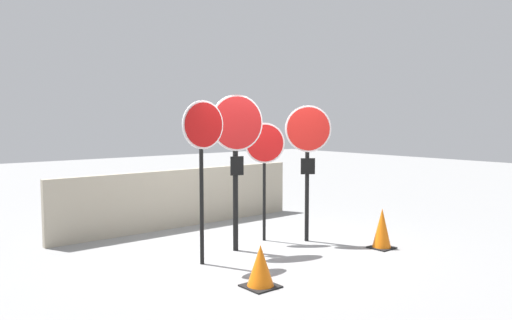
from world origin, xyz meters
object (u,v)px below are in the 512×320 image
(stop_sign_2, at_px, (265,152))
(stop_sign_3, at_px, (308,144))
(stop_sign_0, at_px, (203,142))
(stop_sign_1, at_px, (237,141))
(traffic_cone_0, at_px, (260,266))
(traffic_cone_1, at_px, (382,228))

(stop_sign_2, xyz_separation_m, stop_sign_3, (0.54, -0.51, 0.14))
(stop_sign_0, xyz_separation_m, stop_sign_1, (0.83, 0.29, -0.01))
(stop_sign_0, distance_m, stop_sign_1, 0.88)
(stop_sign_1, bearing_deg, stop_sign_2, 30.78)
(stop_sign_0, distance_m, stop_sign_3, 2.16)
(stop_sign_0, xyz_separation_m, traffic_cone_0, (0.01, -1.28, -1.53))
(stop_sign_0, xyz_separation_m, stop_sign_2, (1.62, 0.52, -0.23))
(stop_sign_1, distance_m, stop_sign_3, 1.36)
(stop_sign_0, distance_m, traffic_cone_0, 1.99)
(stop_sign_3, relative_size, traffic_cone_1, 3.54)
(stop_sign_2, xyz_separation_m, traffic_cone_0, (-1.61, -1.79, -1.30))
(stop_sign_2, bearing_deg, stop_sign_0, -130.93)
(traffic_cone_0, bearing_deg, stop_sign_0, 90.38)
(traffic_cone_0, relative_size, traffic_cone_1, 0.82)
(stop_sign_2, height_order, stop_sign_3, stop_sign_3)
(stop_sign_1, relative_size, traffic_cone_1, 3.77)
(stop_sign_3, bearing_deg, traffic_cone_1, -25.79)
(stop_sign_3, height_order, traffic_cone_1, stop_sign_3)
(traffic_cone_1, bearing_deg, traffic_cone_0, -176.12)
(stop_sign_0, xyz_separation_m, stop_sign_3, (2.16, 0.01, -0.09))
(stop_sign_2, height_order, traffic_cone_1, stop_sign_2)
(stop_sign_2, relative_size, traffic_cone_1, 3.09)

